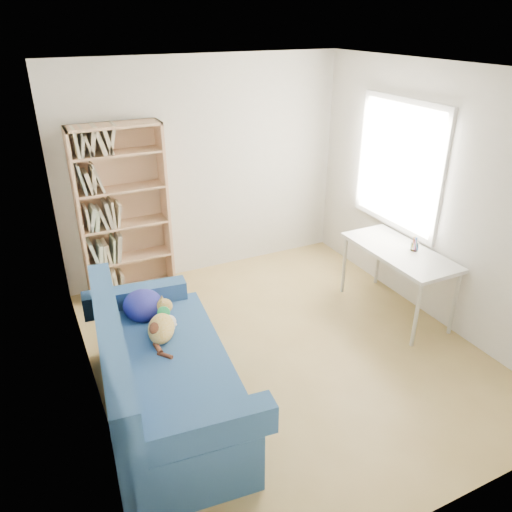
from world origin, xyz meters
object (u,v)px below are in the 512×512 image
at_px(bookshelf, 125,220).
at_px(pen_cup, 415,245).
at_px(desk, 399,256).
at_px(sofa, 160,375).

height_order(bookshelf, pen_cup, bookshelf).
bearing_deg(bookshelf, desk, -34.98).
relative_size(sofa, desk, 1.60).
xyz_separation_m(desk, pen_cup, (0.13, -0.07, 0.13)).
relative_size(bookshelf, desk, 1.51).
distance_m(sofa, desk, 2.78).
xyz_separation_m(sofa, bookshelf, (0.26, 2.13, 0.54)).
relative_size(desk, pen_cup, 8.18).
distance_m(sofa, pen_cup, 2.92).
bearing_deg(sofa, desk, 14.11).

